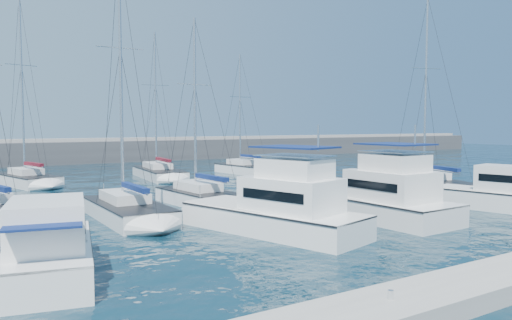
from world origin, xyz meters
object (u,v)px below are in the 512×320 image
motor_yacht_port_inner (279,210)px  sailboat_back_a (28,179)px  sailboat_mid_c (201,198)px  motor_yacht_stbd_inner (381,199)px  motor_yacht_port_outer (49,251)px  motor_yacht_stbd_outer (496,195)px  sailboat_back_b (159,173)px  sailboat_mid_e (430,184)px  sailboat_mid_b (127,210)px  sailboat_back_c (244,169)px

motor_yacht_port_inner → sailboat_back_a: bearing=89.3°
sailboat_mid_c → motor_yacht_stbd_inner: bearing=-60.7°
motor_yacht_port_outer → motor_yacht_stbd_inner: 17.89m
sailboat_back_a → motor_yacht_stbd_outer: bearing=-65.3°
sailboat_mid_c → sailboat_back_b: (3.89, 17.49, 0.00)m
motor_yacht_port_outer → sailboat_mid_e: (30.17, 8.08, -0.41)m
sailboat_mid_e → sailboat_back_a: bearing=157.7°
sailboat_mid_e → sailboat_back_b: sailboat_mid_e is taller
sailboat_mid_b → sailboat_back_b: 21.96m
motor_yacht_stbd_inner → sailboat_back_a: 31.09m
motor_yacht_stbd_inner → motor_yacht_stbd_outer: bearing=-13.2°
sailboat_back_b → sailboat_back_c: sailboat_back_b is taller
motor_yacht_stbd_inner → sailboat_mid_b: 14.27m
motor_yacht_port_inner → sailboat_mid_e: size_ratio=0.64×
sailboat_mid_c → sailboat_mid_e: bearing=-14.0°
motor_yacht_stbd_inner → sailboat_back_c: (7.21, 27.04, -0.62)m
sailboat_mid_e → sailboat_back_c: sailboat_mid_e is taller
motor_yacht_port_inner → sailboat_mid_e: 20.43m
motor_yacht_stbd_outer → sailboat_mid_b: size_ratio=0.47×
motor_yacht_port_outer → sailboat_back_a: (3.33, 29.09, -0.38)m
motor_yacht_port_outer → sailboat_mid_e: size_ratio=0.49×
sailboat_mid_e → sailboat_back_c: bearing=119.8°
sailboat_back_a → sailboat_back_b: sailboat_back_a is taller
motor_yacht_stbd_inner → sailboat_mid_c: sailboat_mid_c is taller
motor_yacht_stbd_outer → sailboat_back_b: (-10.93, 28.87, -0.43)m
motor_yacht_port_outer → sailboat_mid_c: (11.38, 11.33, -0.44)m
sailboat_mid_c → sailboat_mid_e: size_ratio=0.80×
motor_yacht_port_outer → sailboat_mid_b: sailboat_mid_b is taller
motor_yacht_stbd_inner → sailboat_back_b: (-2.55, 27.23, -0.62)m
motor_yacht_stbd_outer → sailboat_mid_b: sailboat_mid_b is taller
sailboat_back_a → motor_yacht_port_outer: bearing=-110.0°
sailboat_mid_b → sailboat_back_c: sailboat_mid_b is taller
motor_yacht_stbd_inner → motor_yacht_port_inner: bearing=177.9°
motor_yacht_port_outer → motor_yacht_port_inner: bearing=20.9°
motor_yacht_port_inner → sailboat_back_c: sailboat_back_c is taller
sailboat_mid_c → sailboat_mid_e: (18.79, -3.25, 0.02)m
motor_yacht_stbd_outer → sailboat_mid_c: sailboat_mid_c is taller
sailboat_mid_e → sailboat_back_a: 34.08m
motor_yacht_stbd_inner → sailboat_mid_c: (-6.44, 9.74, -0.63)m
motor_yacht_port_inner → sailboat_mid_c: (0.57, 9.75, -0.63)m
sailboat_back_b → sailboat_back_c: (9.76, -0.19, 0.01)m
motor_yacht_stbd_inner → motor_yacht_stbd_outer: motor_yacht_stbd_inner is taller
sailboat_mid_c → sailboat_back_c: (13.66, 17.30, 0.01)m
motor_yacht_port_inner → sailboat_back_a: size_ratio=0.60×
motor_yacht_stbd_inner → sailboat_mid_e: sailboat_mid_e is taller
sailboat_mid_b → sailboat_mid_c: sailboat_mid_b is taller
motor_yacht_stbd_outer → sailboat_back_a: size_ratio=0.43×
sailboat_back_b → sailboat_mid_b: bearing=-110.1°
sailboat_back_a → sailboat_back_c: bearing=-14.7°
motor_yacht_stbd_inner → motor_yacht_stbd_outer: 8.54m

